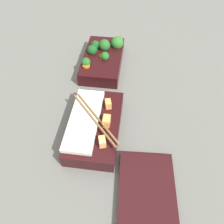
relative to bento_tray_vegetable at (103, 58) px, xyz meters
name	(u,v)px	position (x,y,z in m)	size (l,w,h in m)	color
ground_plane	(105,97)	(0.15, 0.03, -0.03)	(3.00, 3.00, 0.00)	slate
bento_tray_vegetable	(103,58)	(0.00, 0.00, 0.00)	(0.22, 0.12, 0.07)	black
bento_tray_rice	(94,126)	(0.28, 0.02, 0.00)	(0.22, 0.14, 0.07)	black
bento_lid	(147,200)	(0.44, 0.16, -0.02)	(0.21, 0.12, 0.02)	black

